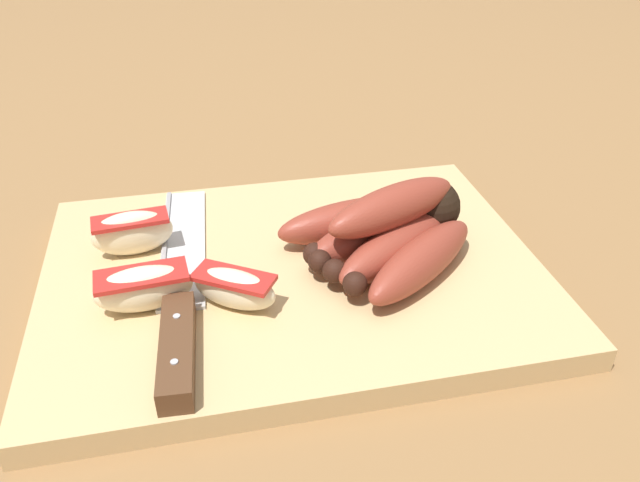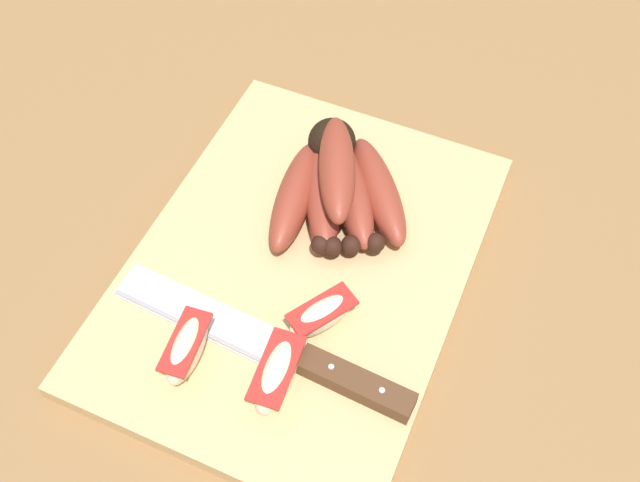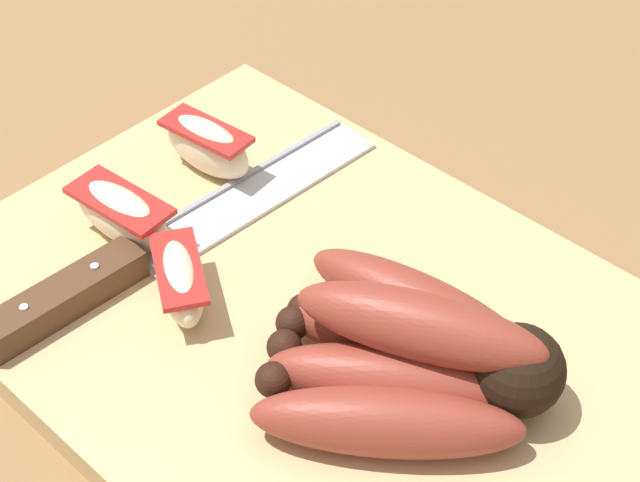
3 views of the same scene
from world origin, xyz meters
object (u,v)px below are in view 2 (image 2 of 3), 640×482
object	(u,v)px
chefs_knife	(303,360)
apple_wedge_middle	(187,348)
apple_wedge_far	(322,315)
banana_bunch	(337,184)
apple_wedge_near	(277,373)

from	to	relation	value
chefs_knife	apple_wedge_middle	world-z (taller)	apple_wedge_middle
apple_wedge_far	banana_bunch	bearing A→B (deg)	17.79
chefs_knife	apple_wedge_middle	xyz separation A→B (m)	(-0.03, 0.09, 0.01)
apple_wedge_near	banana_bunch	bearing A→B (deg)	8.98
apple_wedge_near	apple_wedge_far	world-z (taller)	apple_wedge_near
chefs_knife	apple_wedge_far	xyz separation A→B (m)	(0.04, 0.00, 0.01)
banana_bunch	apple_wedge_middle	bearing A→B (deg)	167.45
banana_bunch	apple_wedge_near	xyz separation A→B (m)	(-0.20, -0.03, -0.00)
apple_wedge_middle	apple_wedge_far	size ratio (longest dim) A/B	1.01
chefs_knife	apple_wedge_near	world-z (taller)	apple_wedge_near
apple_wedge_far	chefs_knife	bearing A→B (deg)	-179.49
apple_wedge_near	apple_wedge_middle	world-z (taller)	apple_wedge_middle
apple_wedge_far	apple_wedge_near	bearing A→B (deg)	170.13
banana_bunch	apple_wedge_near	world-z (taller)	banana_bunch
apple_wedge_middle	apple_wedge_far	world-z (taller)	apple_wedge_middle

